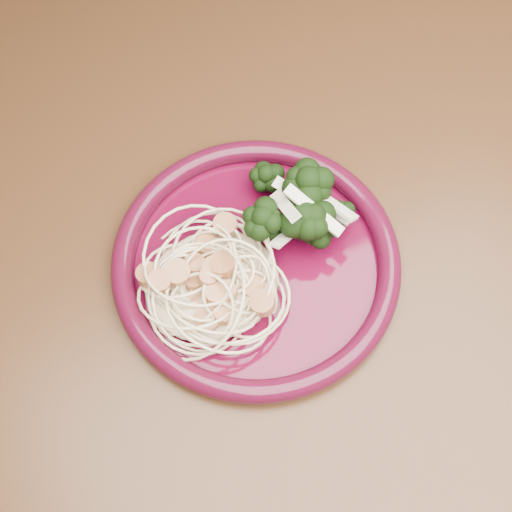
{
  "coord_description": "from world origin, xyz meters",
  "views": [
    {
      "loc": [
        -0.12,
        -0.27,
        1.29
      ],
      "look_at": [
        -0.01,
        -0.03,
        0.77
      ],
      "focal_mm": 50.0,
      "sensor_mm": 36.0,
      "label": 1
    }
  ],
  "objects": [
    {
      "name": "broccoli_pile",
      "position": [
        0.04,
        -0.03,
        0.78
      ],
      "size": [
        0.09,
        0.13,
        0.04
      ],
      "primitive_type": "ellipsoid",
      "rotation": [
        0.0,
        0.0,
        0.1
      ],
      "color": "black",
      "rests_on": "dinner_plate"
    },
    {
      "name": "scallop_cluster",
      "position": [
        -0.05,
        -0.04,
        0.8
      ],
      "size": [
        0.12,
        0.12,
        0.04
      ],
      "primitive_type": null,
      "rotation": [
        0.0,
        0.0,
        0.1
      ],
      "color": "#BB7C4C",
      "rests_on": "spaghetti_pile"
    },
    {
      "name": "dinner_plate",
      "position": [
        -0.01,
        -0.03,
        0.76
      ],
      "size": [
        0.26,
        0.26,
        0.02
      ],
      "rotation": [
        0.0,
        0.0,
        0.1
      ],
      "color": "#47051B",
      "rests_on": "dining_table"
    },
    {
      "name": "spaghetti_pile",
      "position": [
        -0.05,
        -0.04,
        0.77
      ],
      "size": [
        0.12,
        0.11,
        0.03
      ],
      "primitive_type": "ellipsoid",
      "rotation": [
        0.0,
        0.0,
        0.1
      ],
      "color": "beige",
      "rests_on": "dinner_plate"
    },
    {
      "name": "onion_garnish",
      "position": [
        0.04,
        -0.03,
        0.81
      ],
      "size": [
        0.06,
        0.09,
        0.05
      ],
      "primitive_type": null,
      "rotation": [
        0.0,
        0.0,
        0.1
      ],
      "color": "beige",
      "rests_on": "broccoli_pile"
    },
    {
      "name": "dining_table",
      "position": [
        0.0,
        0.0,
        0.65
      ],
      "size": [
        1.2,
        0.8,
        0.75
      ],
      "color": "#472814",
      "rests_on": "ground"
    }
  ]
}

